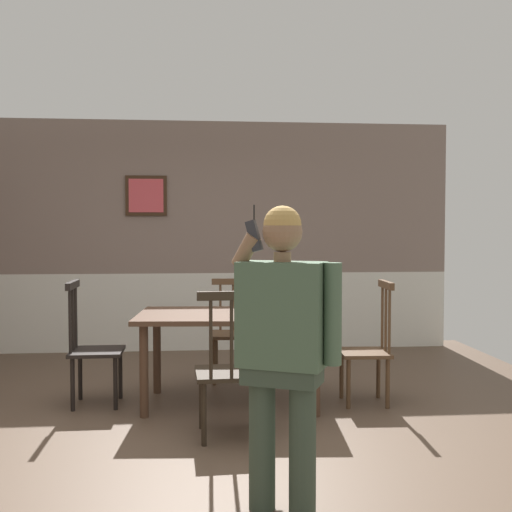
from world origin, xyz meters
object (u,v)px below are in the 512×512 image
object	(u,v)px
chair_opposite_corner	(92,347)
chair_by_doorway	(229,369)
chair_near_window	(233,332)
person_figure	(284,338)
dining_table	(231,325)
chair_at_table_head	(369,348)

from	to	relation	value
chair_opposite_corner	chair_by_doorway	bearing A→B (deg)	49.26
chair_near_window	person_figure	bearing A→B (deg)	96.35
chair_near_window	person_figure	distance (m)	2.92
dining_table	chair_near_window	world-z (taller)	chair_near_window
dining_table	chair_at_table_head	distance (m)	1.18
chair_by_doorway	dining_table	bearing A→B (deg)	83.71
chair_by_doorway	chair_near_window	bearing A→B (deg)	83.54
chair_near_window	chair_at_table_head	world-z (taller)	chair_at_table_head
chair_at_table_head	person_figure	size ratio (longest dim) A/B	0.65
chair_opposite_corner	person_figure	size ratio (longest dim) A/B	0.65
dining_table	chair_by_doorway	size ratio (longest dim) A/B	1.53
chair_at_table_head	chair_opposite_corner	bearing A→B (deg)	89.02
chair_opposite_corner	person_figure	xyz separation A→B (m)	(1.33, -2.11, 0.43)
chair_near_window	chair_opposite_corner	xyz separation A→B (m)	(-1.22, -0.77, 0.01)
person_figure	chair_opposite_corner	bearing A→B (deg)	-33.24
chair_near_window	person_figure	size ratio (longest dim) A/B	0.61
chair_by_doorway	chair_at_table_head	bearing A→B (deg)	29.85
person_figure	chair_near_window	bearing A→B (deg)	-63.29
dining_table	person_figure	world-z (taller)	person_figure
chair_by_doorway	person_figure	world-z (taller)	person_figure
dining_table	person_figure	distance (m)	2.05
chair_by_doorway	chair_opposite_corner	bearing A→B (deg)	137.28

